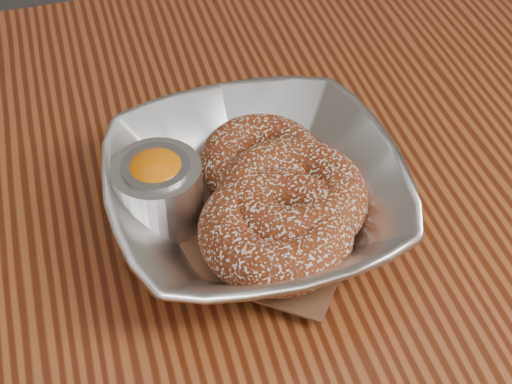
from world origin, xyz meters
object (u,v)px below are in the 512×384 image
object	(u,v)px
donut_back	(261,161)
donut_front	(276,230)
serving_bowl	(256,197)
ramekin	(158,189)
table	(333,363)
donut_extra	(292,197)

from	to	relation	value
donut_back	donut_front	distance (m)	0.07
serving_bowl	donut_front	xyz separation A→B (m)	(0.00, -0.04, 0.00)
ramekin	table	bearing A→B (deg)	-38.31
donut_back	ramekin	size ratio (longest dim) A/B	1.47
donut_back	donut_extra	bearing A→B (deg)	-78.30
serving_bowl	donut_extra	xyz separation A→B (m)	(0.02, -0.01, 0.00)
donut_front	donut_extra	world-z (taller)	same
table	donut_front	xyz separation A→B (m)	(-0.04, 0.03, 0.13)
donut_front	donut_extra	size ratio (longest dim) A/B	0.98
donut_extra	ramekin	xyz separation A→B (m)	(-0.09, 0.03, 0.01)
table	donut_front	bearing A→B (deg)	139.26
serving_bowl	ramekin	size ratio (longest dim) A/B	3.36
donut_back	donut_front	bearing A→B (deg)	-98.39
serving_bowl	donut_extra	world-z (taller)	serving_bowl
donut_front	ramekin	bearing A→B (deg)	143.12
donut_back	serving_bowl	bearing A→B (deg)	-111.95
donut_front	serving_bowl	bearing A→B (deg)	95.20
table	donut_back	size ratio (longest dim) A/B	13.43
donut_back	donut_extra	size ratio (longest dim) A/B	0.85
table	donut_back	xyz separation A→B (m)	(-0.03, 0.10, 0.12)
table	serving_bowl	world-z (taller)	serving_bowl
donut_extra	ramekin	bearing A→B (deg)	164.02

